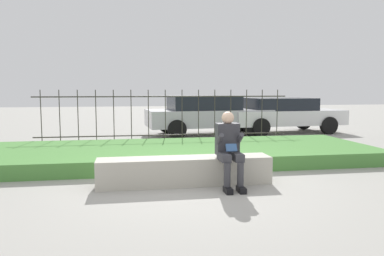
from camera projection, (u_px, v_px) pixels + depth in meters
ground_plane at (191, 184)px, 6.54m from camera, size 60.00×60.00×0.00m
stone_bench at (185, 172)px, 6.50m from camera, size 3.01×0.52×0.48m
person_seated_reader at (229, 146)px, 6.28m from camera, size 0.42×0.73×1.28m
grass_berm at (175, 153)px, 8.78m from camera, size 9.32×3.20×0.30m
iron_fence at (165, 117)px, 10.81m from camera, size 7.32×0.03×1.64m
car_parked_center at (207, 114)px, 13.59m from camera, size 4.56×2.28×1.41m
car_parked_right at (283, 114)px, 14.22m from camera, size 4.46×2.20×1.32m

